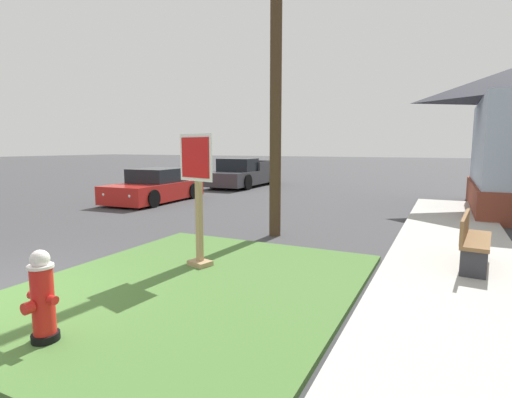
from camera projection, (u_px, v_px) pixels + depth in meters
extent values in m
cube|color=#477033|center=(191.00, 287.00, 5.68)|extent=(4.51, 5.52, 0.08)
cube|color=#B2AFA8|center=(453.00, 251.00, 7.56)|extent=(2.20, 15.16, 0.12)
cylinder|color=black|center=(46.00, 337.00, 4.03)|extent=(0.27, 0.28, 0.08)
cylinder|color=red|center=(43.00, 301.00, 3.98)|extent=(0.22, 0.22, 0.69)
cylinder|color=silver|center=(40.00, 266.00, 3.93)|extent=(0.25, 0.25, 0.03)
sphere|color=silver|center=(40.00, 259.00, 3.92)|extent=(0.19, 0.19, 0.19)
cube|color=silver|center=(39.00, 252.00, 3.92)|extent=(0.04, 0.04, 0.04)
cylinder|color=red|center=(33.00, 295.00, 4.04)|extent=(0.08, 0.09, 0.09)
cylinder|color=red|center=(53.00, 300.00, 3.91)|extent=(0.08, 0.09, 0.09)
cylinder|color=red|center=(28.00, 308.00, 3.84)|extent=(0.12, 0.09, 0.12)
cube|color=#A3845B|center=(199.00, 203.00, 6.46)|extent=(0.11, 0.11, 2.13)
cube|color=#A3845B|center=(200.00, 263.00, 6.59)|extent=(0.42, 0.36, 0.08)
cube|color=white|center=(196.00, 158.00, 6.32)|extent=(0.74, 0.20, 0.76)
cube|color=red|center=(195.00, 158.00, 6.31)|extent=(0.63, 0.17, 0.65)
cylinder|color=black|center=(189.00, 239.00, 8.76)|extent=(0.70, 0.70, 0.02)
cube|color=red|center=(155.00, 191.00, 14.85)|extent=(2.07, 4.23, 0.64)
cube|color=black|center=(158.00, 176.00, 14.96)|extent=(1.68, 1.99, 0.56)
cylinder|color=black|center=(152.00, 199.00, 13.36)|extent=(0.26, 0.63, 0.62)
cylinder|color=black|center=(113.00, 196.00, 14.02)|extent=(0.26, 0.63, 0.62)
cylinder|color=black|center=(192.00, 191.00, 15.71)|extent=(0.26, 0.63, 0.62)
cylinder|color=black|center=(157.00, 189.00, 16.36)|extent=(0.26, 0.63, 0.62)
sphere|color=white|center=(130.00, 196.00, 12.79)|extent=(0.14, 0.14, 0.14)
sphere|color=red|center=(195.00, 185.00, 16.49)|extent=(0.12, 0.12, 0.12)
sphere|color=white|center=(104.00, 194.00, 13.20)|extent=(0.14, 0.14, 0.14)
sphere|color=red|center=(173.00, 184.00, 16.90)|extent=(0.12, 0.12, 0.12)
cube|color=#38383D|center=(244.00, 177.00, 20.68)|extent=(2.07, 5.36, 0.68)
cube|color=black|center=(238.00, 165.00, 19.92)|extent=(1.77, 1.41, 0.68)
cube|color=#38383D|center=(268.00, 166.00, 21.04)|extent=(0.14, 2.24, 0.44)
cube|color=#38383D|center=(237.00, 165.00, 21.83)|extent=(0.14, 2.24, 0.44)
cube|color=#38383D|center=(264.00, 164.00, 22.95)|extent=(1.79, 0.13, 0.44)
cylinder|color=black|center=(247.00, 182.00, 18.86)|extent=(0.27, 0.76, 0.76)
cylinder|color=black|center=(213.00, 181.00, 19.65)|extent=(0.27, 0.76, 0.76)
cylinder|color=black|center=(272.00, 177.00, 21.73)|extent=(0.27, 0.76, 0.76)
cylinder|color=black|center=(242.00, 176.00, 22.52)|extent=(0.27, 0.76, 0.76)
cube|color=brown|center=(476.00, 240.00, 6.35)|extent=(0.54, 1.51, 0.06)
cube|color=brown|center=(465.00, 226.00, 6.42)|extent=(0.19, 1.48, 0.38)
cube|color=#2D2D33|center=(473.00, 264.00, 5.82)|extent=(0.36, 0.09, 0.41)
cube|color=#2D2D33|center=(477.00, 246.00, 6.94)|extent=(0.36, 0.09, 0.41)
cylinder|color=#42301E|center=(276.00, 14.00, 8.53)|extent=(0.26, 0.26, 9.88)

